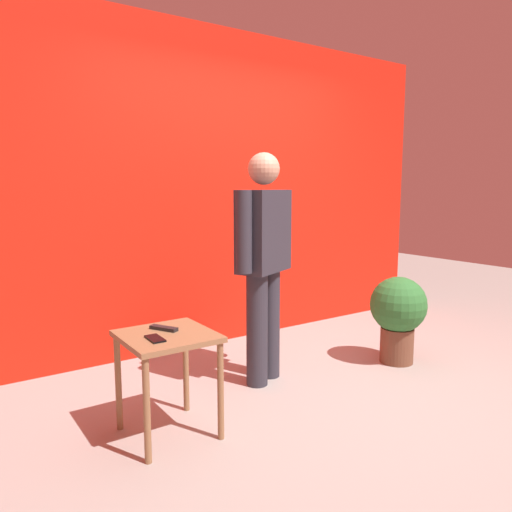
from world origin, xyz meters
The scene contains 7 objects.
ground_plane centered at (0.00, 0.00, 0.00)m, with size 12.00×12.00×0.00m, color #9E9991.
back_wall_red centered at (0.00, 1.59, 1.36)m, with size 4.54×0.12×2.72m, color red.
standing_person centered at (-0.33, 0.57, 0.90)m, with size 0.62×0.38×1.62m.
side_table centered at (-1.21, 0.24, 0.48)m, with size 0.48×0.48×0.58m.
cell_phone centered at (-1.31, 0.18, 0.59)m, with size 0.07×0.14×0.01m, color black.
tv_remote centered at (-1.20, 0.31, 0.59)m, with size 0.04×0.17×0.02m, color black.
potted_plant centered at (0.76, 0.27, 0.41)m, with size 0.44×0.44×0.69m.
Camera 1 is at (-2.28, -2.18, 1.38)m, focal length 34.27 mm.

